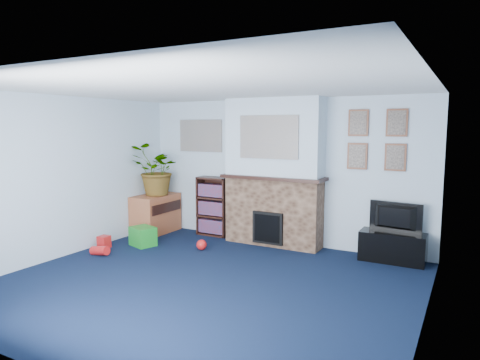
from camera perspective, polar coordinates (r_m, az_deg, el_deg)
The scene contains 26 objects.
floor at distance 5.50m, azimuth -4.63°, elevation -13.55°, with size 5.00×4.50×0.01m, color black.
ceiling at distance 5.17m, azimuth -4.90°, elevation 12.19°, with size 5.00×4.50×0.01m, color white.
wall_back at distance 7.18m, azimuth 5.19°, elevation 1.15°, with size 5.00×0.04×2.40m, color silver.
wall_front at distance 3.58m, azimuth -25.10°, elevation -5.47°, with size 5.00×0.04×2.40m, color silver.
wall_left at distance 6.90m, azimuth -22.37°, elevation 0.40°, with size 0.04×4.50×2.40m, color silver.
wall_right at distance 4.37m, azimuth 23.80°, elevation -3.23°, with size 0.04×4.50×2.40m, color silver.
chimney_breast at distance 6.99m, azimuth 4.52°, elevation 0.87°, with size 1.72×0.50×2.40m.
collage_main at distance 6.76m, azimuth 3.83°, elevation 5.73°, with size 1.00×0.03×0.68m, color gray.
collage_left at distance 7.87m, azimuth -5.26°, elevation 5.90°, with size 0.90×0.03×0.58m, color gray.
portrait_tl at distance 6.71m, azimuth 15.52°, elevation 7.36°, with size 0.30×0.03×0.40m, color brown.
portrait_tr at distance 6.60m, azimuth 20.20°, elevation 7.19°, with size 0.30×0.03×0.40m, color brown.
portrait_bl at distance 6.72m, azimuth 15.37°, elevation 3.09°, with size 0.30×0.03×0.40m, color brown.
portrait_br at distance 6.62m, azimuth 20.02°, elevation 2.86°, with size 0.30×0.03×0.40m, color brown.
tv_stand at distance 6.62m, azimuth 19.67°, elevation -8.33°, with size 0.91×0.38×0.43m, color black.
television at distance 6.55m, azimuth 19.85°, elevation -4.73°, with size 0.75×0.10×0.43m, color black.
bookshelf at distance 7.71m, azimuth -3.52°, elevation -3.68°, with size 0.58×0.28×1.05m.
sideboard at distance 8.06m, azimuth -11.17°, elevation -4.43°, with size 0.50×0.90×0.70m, color #A35634.
potted_plant at distance 7.87m, azimuth -11.27°, elevation 1.35°, with size 0.85×0.74×0.94m, color #26661E.
mantel_clock at distance 7.00m, azimuth 3.47°, elevation 1.18°, with size 0.10×0.06×0.14m, color gold.
mantel_candle at distance 6.83m, azimuth 6.70°, elevation 1.08°, with size 0.05×0.05×0.16m, color #B2BFC6.
mantel_teddy at distance 7.22m, azimuth -0.10°, elevation 1.33°, with size 0.12×0.12×0.12m, color gray.
mantel_can at distance 6.70m, azimuth 9.70°, elevation 0.74°, with size 0.05×0.05×0.11m, color red.
green_crate at distance 7.26m, azimuth -12.82°, elevation -7.44°, with size 0.39×0.31×0.31m, color #198C26.
toy_ball at distance 6.88m, azimuth -5.15°, elevation -8.53°, with size 0.16×0.16×0.16m, color red.
toy_block at distance 7.29m, azimuth -17.68°, elevation -7.79°, with size 0.16×0.16×0.20m, color red.
toy_tube at distance 6.92m, azimuth -18.18°, elevation -8.94°, with size 0.14×0.14×0.30m, color red.
Camera 1 is at (2.84, -4.30, 1.94)m, focal length 32.00 mm.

